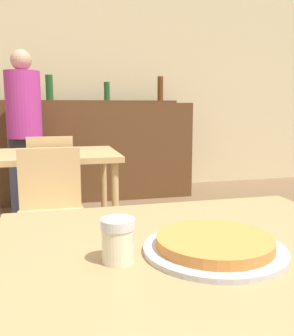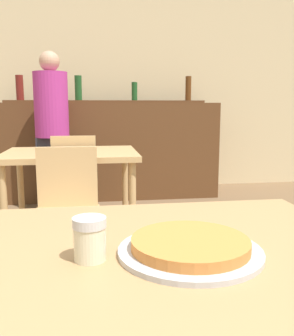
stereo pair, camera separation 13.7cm
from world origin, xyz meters
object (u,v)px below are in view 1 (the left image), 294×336
cheese_shaker (118,240)px  person_standing (25,128)px  chair_far_side_front (51,207)px  pizza_tray (214,245)px  chair_far_side_back (51,175)px

cheese_shaker → person_standing: 3.19m
chair_far_side_front → person_standing: person_standing is taller
pizza_tray → cheese_shaker: size_ratio=3.43×
chair_far_side_back → person_standing: size_ratio=0.52×
chair_far_side_back → person_standing: bearing=-66.6°
cheese_shaker → person_standing: (-0.40, 3.16, 0.06)m
chair_far_side_front → person_standing: 1.70m
cheese_shaker → person_standing: person_standing is taller
pizza_tray → person_standing: bearing=101.0°
chair_far_side_back → chair_far_side_front: bearing=90.0°
chair_far_side_back → pizza_tray: 2.65m
chair_far_side_back → cheese_shaker: (0.16, -2.60, 0.33)m
chair_far_side_front → chair_far_side_back: bearing=90.0°
chair_far_side_front → pizza_tray: size_ratio=2.61×
pizza_tray → cheese_shaker: bearing=180.0°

